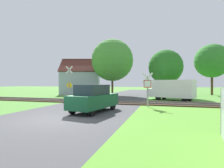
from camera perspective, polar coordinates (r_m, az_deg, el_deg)
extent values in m
plane|color=#4C8433|center=(9.77, -18.36, -10.85)|extent=(160.00, 160.00, 0.00)
cube|color=#424244|center=(11.45, -12.62, -9.18)|extent=(7.39, 80.00, 0.01)
cube|color=#54912D|center=(6.33, 28.17, -17.03)|extent=(6.00, 20.00, 0.01)
cube|color=#422D1E|center=(17.07, -2.56, -5.90)|extent=(60.00, 2.60, 0.10)
cube|color=slate|center=(17.74, -1.81, -5.31)|extent=(60.00, 0.08, 0.12)
cube|color=slate|center=(16.39, -3.36, -5.77)|extent=(60.00, 0.08, 0.12)
cylinder|color=#9E9EA5|center=(14.12, 11.58, -2.43)|extent=(0.10, 0.10, 2.44)
cube|color=red|center=(14.04, 11.52, 0.06)|extent=(0.60, 0.12, 0.60)
cube|color=white|center=(14.02, 11.50, 0.06)|extent=(0.49, 0.09, 0.49)
cube|color=white|center=(14.05, 11.52, 1.91)|extent=(0.87, 0.17, 0.88)
cube|color=white|center=(14.05, 11.52, 1.91)|extent=(0.87, 0.17, 0.88)
cylinder|color=#9E9EA5|center=(20.42, -13.87, 0.10)|extent=(0.09, 0.09, 3.65)
cube|color=white|center=(20.53, -13.79, 4.50)|extent=(0.88, 0.05, 0.88)
cube|color=white|center=(20.53, -13.79, 4.50)|extent=(0.88, 0.05, 0.88)
cylinder|color=yellow|center=(20.48, -13.78, -0.37)|extent=(0.64, 0.04, 0.64)
cube|color=#99A3B7|center=(30.79, -10.10, 0.35)|extent=(7.38, 6.67, 3.86)
cube|color=#562823|center=(29.67, -10.54, 6.11)|extent=(7.06, 4.62, 2.42)
cube|color=#562823|center=(32.20, -9.70, 5.65)|extent=(7.06, 4.62, 2.42)
cube|color=brown|center=(30.70, -6.96, 6.20)|extent=(0.62, 0.62, 1.10)
cylinder|color=#513823|center=(32.02, 29.83, -0.06)|extent=(0.35, 0.35, 3.44)
sphere|color=#337A2D|center=(32.22, 29.85, 6.57)|extent=(5.33, 5.33, 5.33)
cylinder|color=#513823|center=(26.88, 0.12, -0.54)|extent=(0.31, 0.31, 3.01)
sphere|color=#478E38|center=(27.11, 0.12, 7.76)|extent=(6.41, 6.41, 6.41)
cylinder|color=#513823|center=(25.07, 17.08, -1.29)|extent=(0.33, 0.33, 2.41)
sphere|color=#286B23|center=(25.16, 17.09, 5.43)|extent=(4.64, 4.64, 4.64)
cube|color=white|center=(20.18, 19.50, -1.43)|extent=(4.61, 3.41, 1.90)
cube|color=white|center=(21.16, 13.24, -2.70)|extent=(1.36, 1.93, 0.90)
cube|color=#19232D|center=(20.97, 14.15, -0.45)|extent=(0.68, 1.50, 0.85)
cube|color=navy|center=(21.09, 20.38, -2.27)|extent=(3.47, 1.51, 0.16)
cylinder|color=black|center=(21.47, 16.61, -3.87)|extent=(0.70, 0.43, 0.68)
cylinder|color=black|center=(20.05, 14.88, -4.16)|extent=(0.70, 0.43, 0.68)
cylinder|color=black|center=(20.54, 24.00, -4.06)|extent=(0.70, 0.43, 0.68)
cylinder|color=black|center=(19.04, 22.75, -4.40)|extent=(0.70, 0.43, 0.68)
cube|color=#144C2D|center=(11.59, -5.80, -5.49)|extent=(2.31, 4.23, 0.84)
cube|color=#19232D|center=(11.37, -6.34, -1.86)|extent=(1.76, 2.41, 0.64)
cylinder|color=black|center=(12.48, 0.28, -7.01)|extent=(0.28, 0.62, 0.60)
cylinder|color=black|center=(13.15, -5.25, -6.64)|extent=(0.28, 0.62, 0.60)
cylinder|color=black|center=(10.13, -6.53, -8.72)|extent=(0.28, 0.62, 0.60)
cylinder|color=black|center=(10.94, -12.77, -8.05)|extent=(0.28, 0.62, 0.60)
cylinder|color=#9E9EA5|center=(7.53, 32.13, -7.64)|extent=(0.06, 0.06, 1.70)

